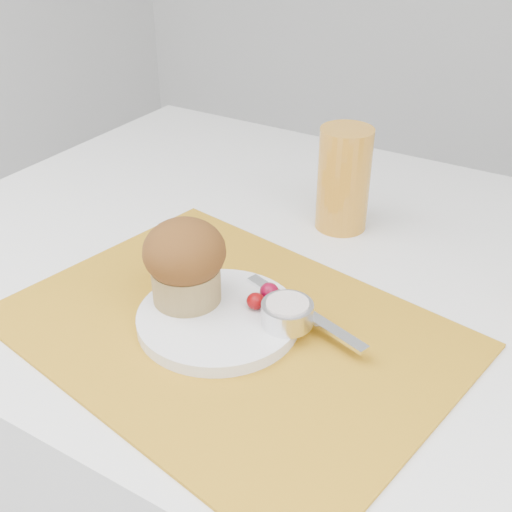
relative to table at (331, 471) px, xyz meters
The scene contains 10 objects.
table is the anchor object (origin of this frame).
placemat 0.42m from the table, 108.48° to the right, with size 0.48×0.35×0.00m, color #C1861A.
plate 0.43m from the table, 113.03° to the right, with size 0.18×0.18×0.01m, color white.
ramekin 0.43m from the table, 91.38° to the right, with size 0.06×0.06×0.02m, color silver.
cream 0.45m from the table, 91.38° to the right, with size 0.05×0.05×0.01m, color silver.
raspberry_near 0.43m from the table, 108.54° to the right, with size 0.02×0.02×0.02m, color #540216.
raspberry_far 0.43m from the table, 107.16° to the right, with size 0.02×0.02×0.02m, color #590203.
butter_knife 0.42m from the table, 88.55° to the right, with size 0.18×0.01×0.00m, color white.
juice_glass 0.46m from the table, 120.48° to the left, with size 0.07×0.07×0.14m, color orange.
muffin 0.49m from the table, 124.90° to the right, with size 0.09×0.09×0.10m.
Camera 1 is at (0.25, -0.59, 1.19)m, focal length 45.00 mm.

